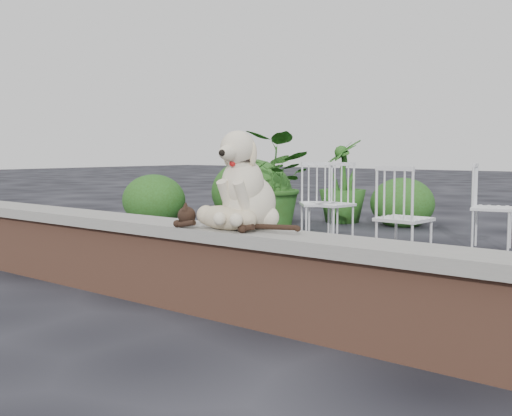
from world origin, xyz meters
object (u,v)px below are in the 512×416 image
Objects in this scene: cat at (224,216)px; chair_b at (331,203)px; potted_plant_a at (275,182)px; potted_plant_b at (343,181)px; chair_a at (319,202)px; chair_c at (404,217)px; chair_e at (492,207)px; dog at (249,179)px.

chair_b is (-1.24, 3.24, -0.20)m from cat.
potted_plant_b is (0.17, 1.46, -0.05)m from potted_plant_a.
cat is 3.47m from chair_b.
chair_a is 0.76× the size of potted_plant_b.
potted_plant_b is at bearing -47.15° from chair_c.
chair_c reaches higher than cat.
cat is at bearing -109.36° from chair_a.
potted_plant_b is at bearing 83.40° from potted_plant_a.
cat is at bearing -56.83° from potted_plant_a.
chair_e is (1.62, 0.71, 0.00)m from chair_b.
chair_c is 0.71× the size of potted_plant_a.
chair_c is 1.61m from chair_b.
potted_plant_b reaches higher than chair_a.
chair_e is at bearing 77.65° from cat.
dog is at bearing 92.22° from chair_c.
chair_c is 0.76× the size of potted_plant_b.
potted_plant_b is (-2.22, 5.12, -0.05)m from cat.
potted_plant_a is at bearing -96.60° from potted_plant_b.
potted_plant_b is at bearing 70.93° from chair_a.
potted_plant_a reaches higher than chair_a.
chair_a is 1.73m from chair_c.
chair_a is 1.12m from potted_plant_a.
dog is 0.51× the size of potted_plant_b.
potted_plant_b is at bearing 106.58° from cat.
chair_c is (1.49, -0.87, 0.00)m from chair_a.
potted_plant_a reaches higher than chair_c.
chair_b is at bearing 104.07° from cat.
chair_b is at bearing -30.64° from chair_c.
chair_e is at bearing -96.82° from chair_c.
dog reaches higher than cat.
chair_a is 1.00× the size of chair_b.
potted_plant_a is 1.07× the size of potted_plant_b.
chair_a is 1.00× the size of chair_e.
chair_c is at bearing 156.60° from chair_e.
chair_c is 3.63m from potted_plant_b.
cat is 0.77× the size of potted_plant_a.
chair_e is at bearing -20.22° from chair_a.
potted_plant_a is (-2.77, -0.28, 0.19)m from chair_e.
chair_b is (-1.32, 3.09, -0.43)m from dog.
potted_plant_b reaches higher than chair_b.
dog reaches higher than chair_b.
chair_c and chair_e have the same top height.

